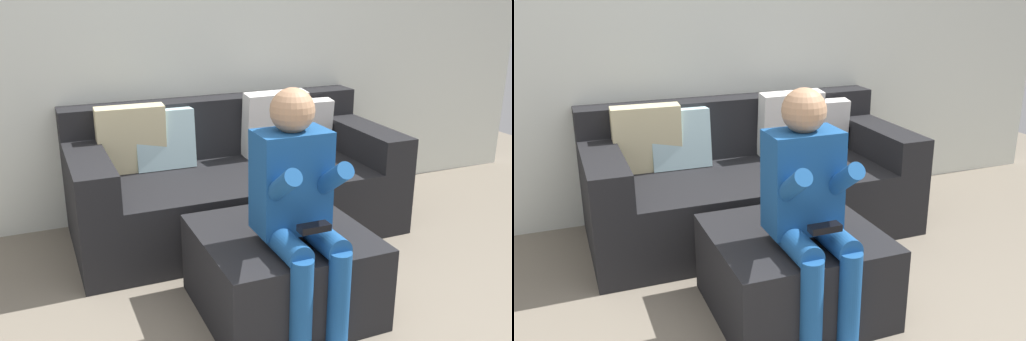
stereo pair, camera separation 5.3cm
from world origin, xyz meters
The scene contains 4 objects.
wall_back centered at (0.00, 2.30, 1.25)m, with size 5.99×0.10×2.50m, color silver.
couch_sectional centered at (0.27, 1.83, 0.32)m, with size 2.08×0.98×0.88m.
ottoman centered at (0.14, 0.79, 0.21)m, with size 0.81×0.79×0.42m, color black.
person_seated centered at (0.14, 0.61, 0.65)m, with size 0.33×0.58×1.15m.
Camera 2 is at (-0.90, -1.52, 1.59)m, focal length 39.89 mm.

